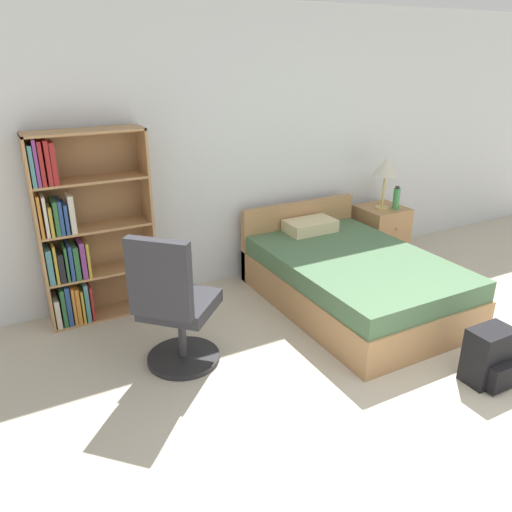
% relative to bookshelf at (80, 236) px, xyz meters
% --- Properties ---
extents(wall_back, '(9.00, 0.06, 2.60)m').
position_rel_bookshelf_xyz_m(wall_back, '(1.80, 0.21, 0.54)').
color(wall_back, silver).
rests_on(wall_back, ground_plane).
extents(bookshelf, '(0.92, 0.30, 1.61)m').
position_rel_bookshelf_xyz_m(bookshelf, '(0.00, 0.00, 0.00)').
color(bookshelf, '#AD7F51').
rests_on(bookshelf, ground_plane).
extents(bed, '(1.30, 1.95, 0.74)m').
position_rel_bookshelf_xyz_m(bed, '(2.17, -0.85, -0.50)').
color(bed, '#AD7F51').
rests_on(bed, ground_plane).
extents(office_chair, '(0.72, 0.72, 1.08)m').
position_rel_bookshelf_xyz_m(office_chair, '(0.41, -1.09, -0.27)').
color(office_chair, '#232326').
rests_on(office_chair, ground_plane).
extents(nightstand, '(0.48, 0.49, 0.60)m').
position_rel_bookshelf_xyz_m(nightstand, '(3.14, -0.15, -0.46)').
color(nightstand, '#AD7F51').
rests_on(nightstand, ground_plane).
extents(table_lamp, '(0.27, 0.27, 0.54)m').
position_rel_bookshelf_xyz_m(table_lamp, '(3.09, -0.18, 0.28)').
color(table_lamp, tan).
rests_on(table_lamp, nightstand).
extents(water_bottle, '(0.07, 0.07, 0.25)m').
position_rel_bookshelf_xyz_m(water_bottle, '(3.21, -0.26, -0.04)').
color(water_bottle, '#3F8C4C').
rests_on(water_bottle, nightstand).
extents(backpack_black, '(0.32, 0.28, 0.41)m').
position_rel_bookshelf_xyz_m(backpack_black, '(2.28, -2.28, -0.56)').
color(backpack_black, black).
rests_on(backpack_black, ground_plane).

